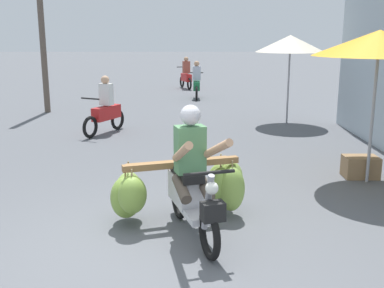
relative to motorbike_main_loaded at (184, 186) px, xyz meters
The scene contains 9 objects.
ground_plane 1.08m from the motorbike_main_loaded, 117.38° to the right, with size 120.00×120.00×0.00m, color #56595E.
motorbike_main_loaded is the anchor object (origin of this frame).
motorbike_distant_ahead_left 15.02m from the motorbike_main_loaded, 90.26° to the left, with size 0.68×1.57×1.40m.
motorbike_distant_ahead_right 5.93m from the motorbike_main_loaded, 109.31° to the left, with size 0.85×1.49×1.40m.
motorbike_distant_far_ahead 11.82m from the motorbike_main_loaded, 88.32° to the left, with size 0.50×1.62×1.40m.
market_umbrella_near_shop 3.84m from the motorbike_main_loaded, 29.96° to the left, with size 2.03×2.03×2.43m.
market_umbrella_further_along 7.52m from the motorbike_main_loaded, 68.35° to the left, with size 1.82×1.82×2.34m.
produce_crate 3.58m from the motorbike_main_loaded, 33.81° to the left, with size 0.56×0.40×0.36m, color olive.
utility_pole 10.05m from the motorbike_main_loaded, 116.36° to the left, with size 0.18×0.18×5.76m, color brown.
Camera 1 is at (0.50, -4.68, 2.37)m, focal length 43.36 mm.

